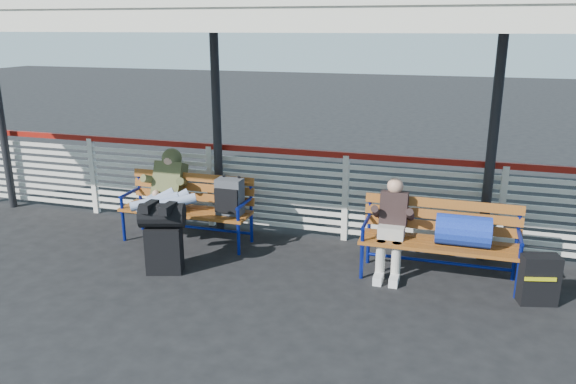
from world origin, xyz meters
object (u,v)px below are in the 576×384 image
(bench_left, at_px, (202,200))
(bench_right, at_px, (452,232))
(companion_person, at_px, (392,226))
(suitcase_side, at_px, (539,279))
(traveler_man, at_px, (165,197))
(luggage_stack, at_px, (163,235))

(bench_left, bearing_deg, bench_right, -4.57)
(companion_person, bearing_deg, suitcase_side, -10.54)
(bench_right, distance_m, companion_person, 0.68)
(bench_left, height_order, suitcase_side, bench_left)
(bench_left, height_order, traveler_man, traveler_man)
(traveler_man, height_order, suitcase_side, traveler_man)
(luggage_stack, height_order, suitcase_side, luggage_stack)
(companion_person, relative_size, suitcase_side, 2.11)
(traveler_man, bearing_deg, companion_person, 1.52)
(bench_right, relative_size, traveler_man, 1.10)
(luggage_stack, bearing_deg, bench_right, -3.80)
(bench_left, bearing_deg, suitcase_side, -7.68)
(luggage_stack, xyz_separation_m, suitcase_side, (4.19, 0.47, -0.20))
(luggage_stack, bearing_deg, bench_left, 71.83)
(traveler_man, bearing_deg, suitcase_side, -2.77)
(luggage_stack, height_order, traveler_man, traveler_man)
(bench_right, bearing_deg, companion_person, -179.60)
(suitcase_side, bearing_deg, companion_person, 155.41)
(bench_right, distance_m, suitcase_side, 1.02)
(traveler_man, xyz_separation_m, companion_person, (2.93, 0.08, -0.12))
(traveler_man, height_order, companion_person, traveler_man)
(luggage_stack, distance_m, traveler_man, 0.81)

